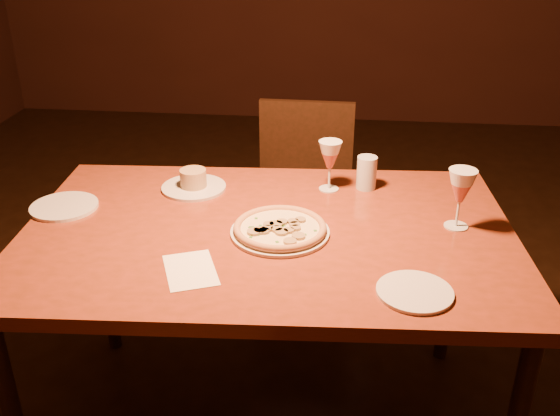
# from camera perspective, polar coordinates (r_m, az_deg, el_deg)

# --- Properties ---
(floor) EXTENTS (7.00, 7.00, 0.00)m
(floor) POSITION_cam_1_polar(r_m,az_deg,el_deg) (2.61, 4.14, -16.33)
(floor) COLOR black
(floor) RESTS_ON ground
(dining_table) EXTENTS (1.61, 1.09, 0.83)m
(dining_table) POSITION_cam_1_polar(r_m,az_deg,el_deg) (2.01, -1.12, -3.77)
(dining_table) COLOR maroon
(dining_table) RESTS_ON floor
(chair_far) EXTENTS (0.46, 0.46, 0.93)m
(chair_far) POSITION_cam_1_polar(r_m,az_deg,el_deg) (2.95, 2.11, 1.43)
(chair_far) COLOR black
(chair_far) RESTS_ON floor
(pizza_plate) EXTENTS (0.31, 0.31, 0.03)m
(pizza_plate) POSITION_cam_1_polar(r_m,az_deg,el_deg) (1.93, -0.00, -1.90)
(pizza_plate) COLOR silver
(pizza_plate) RESTS_ON dining_table
(ramekin_saucer) EXTENTS (0.23, 0.23, 0.07)m
(ramekin_saucer) POSITION_cam_1_polar(r_m,az_deg,el_deg) (2.26, -7.91, 2.30)
(ramekin_saucer) COLOR silver
(ramekin_saucer) RESTS_ON dining_table
(wine_glass_far) EXTENTS (0.08, 0.08, 0.18)m
(wine_glass_far) POSITION_cam_1_polar(r_m,az_deg,el_deg) (2.21, 4.56, 3.87)
(wine_glass_far) COLOR #B6564B
(wine_glass_far) RESTS_ON dining_table
(wine_glass_right) EXTENTS (0.09, 0.09, 0.20)m
(wine_glass_right) POSITION_cam_1_polar(r_m,az_deg,el_deg) (2.02, 16.10, 0.80)
(wine_glass_right) COLOR #B6564B
(wine_glass_right) RESTS_ON dining_table
(water_tumbler) EXTENTS (0.07, 0.07, 0.12)m
(water_tumbler) POSITION_cam_1_polar(r_m,az_deg,el_deg) (2.25, 7.92, 3.22)
(water_tumbler) COLOR silver
(water_tumbler) RESTS_ON dining_table
(side_plate_left) EXTENTS (0.22, 0.22, 0.01)m
(side_plate_left) POSITION_cam_1_polar(r_m,az_deg,el_deg) (2.22, -19.13, 0.13)
(side_plate_left) COLOR silver
(side_plate_left) RESTS_ON dining_table
(side_plate_near) EXTENTS (0.20, 0.20, 0.01)m
(side_plate_near) POSITION_cam_1_polar(r_m,az_deg,el_deg) (1.69, 12.21, -7.51)
(side_plate_near) COLOR silver
(side_plate_near) RESTS_ON dining_table
(menu_card) EXTENTS (0.20, 0.23, 0.00)m
(menu_card) POSITION_cam_1_polar(r_m,az_deg,el_deg) (1.77, -8.19, -5.64)
(menu_card) COLOR white
(menu_card) RESTS_ON dining_table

